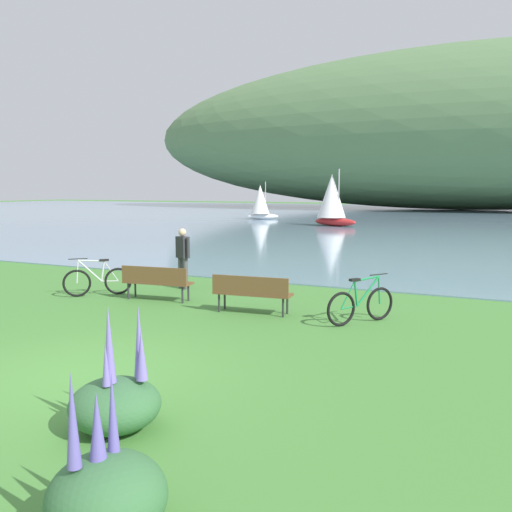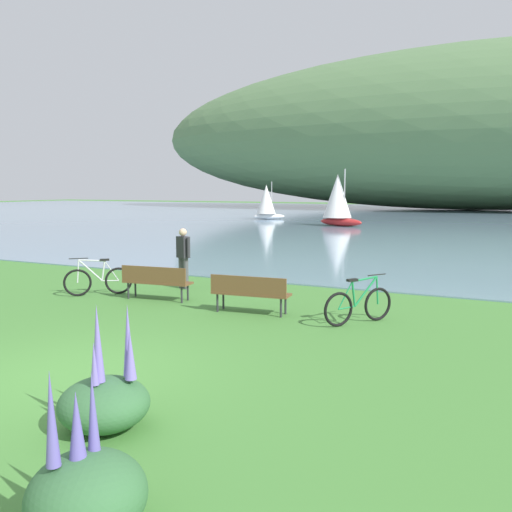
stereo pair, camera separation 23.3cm
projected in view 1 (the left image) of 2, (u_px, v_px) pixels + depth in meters
The scene contains 12 objects.
ground_plane at pixel (73, 376), 8.10m from camera, with size 200.00×200.00×0.00m, color #478438.
bay_water at pixel (439, 218), 51.87m from camera, with size 180.00×80.00×0.04m, color #7A99B2.
distant_hillside at pixel (464, 129), 69.75m from camera, with size 91.67×28.00×21.01m, color #567A4C.
park_bench_near_camera at pixel (252, 291), 12.06m from camera, with size 1.84×0.65×0.88m.
park_bench_further_along at pixel (156, 280), 13.49m from camera, with size 1.84×0.68×0.88m.
bicycle_leaning_near_bench at pixel (98, 281), 14.14m from camera, with size 1.33×1.26×1.01m.
bicycle_beside_path at pixel (361, 304), 11.23m from camera, with size 1.07×1.48×1.01m.
person_at_shoreline at pixel (183, 254), 15.04m from camera, with size 0.57×0.35×1.71m.
echium_bush_beside_closest at pixel (107, 494), 4.30m from camera, with size 0.97×0.97×1.45m.
echium_bush_mid_cluster at pixel (116, 401), 6.25m from camera, with size 1.07×1.07×1.51m.
sailboat_nearest_to_shore at pixel (332, 199), 39.98m from camera, with size 3.73×2.67×4.22m.
sailboat_mid_bay at pixel (261, 202), 48.68m from camera, with size 2.83×2.57×3.41m.
Camera 1 is at (5.79, -5.92, 2.81)m, focal length 37.61 mm.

